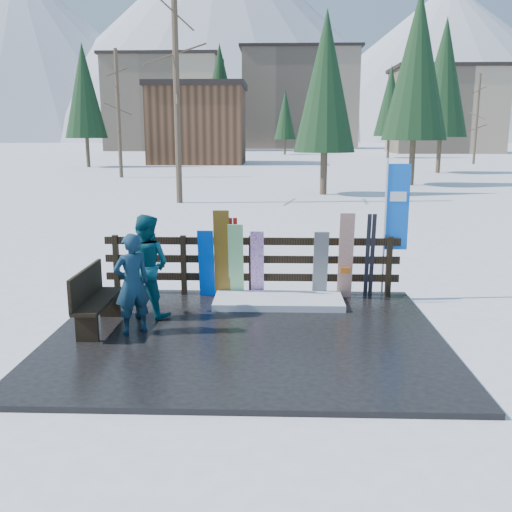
{
  "coord_description": "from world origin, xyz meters",
  "views": [
    {
      "loc": [
        0.43,
        -8.37,
        3.09
      ],
      "look_at": [
        0.12,
        1.0,
        1.1
      ],
      "focal_mm": 40.0,
      "sensor_mm": 36.0,
      "label": 1
    }
  ],
  "objects_px": {
    "snowboard_4": "(320,265)",
    "person_back": "(146,266)",
    "snowboard_3": "(257,264)",
    "rental_flag": "(395,212)",
    "snowboard_2": "(222,254)",
    "snowboard_1": "(236,261)",
    "snowboard_5": "(346,256)",
    "person_front": "(132,284)",
    "bench": "(93,297)",
    "snowboard_0": "(206,264)"
  },
  "relations": [
    {
      "from": "person_back",
      "to": "rental_flag",
      "type": "bearing_deg",
      "value": -143.67
    },
    {
      "from": "snowboard_1",
      "to": "snowboard_2",
      "type": "height_order",
      "value": "snowboard_2"
    },
    {
      "from": "snowboard_5",
      "to": "snowboard_1",
      "type": "bearing_deg",
      "value": 180.0
    },
    {
      "from": "snowboard_5",
      "to": "rental_flag",
      "type": "height_order",
      "value": "rental_flag"
    },
    {
      "from": "snowboard_3",
      "to": "snowboard_4",
      "type": "relative_size",
      "value": 1.03
    },
    {
      "from": "snowboard_4",
      "to": "rental_flag",
      "type": "bearing_deg",
      "value": 11.11
    },
    {
      "from": "snowboard_0",
      "to": "person_front",
      "type": "xyz_separation_m",
      "value": [
        -0.91,
        -1.97,
        0.13
      ]
    },
    {
      "from": "snowboard_2",
      "to": "person_back",
      "type": "distance_m",
      "value": 1.63
    },
    {
      "from": "snowboard_3",
      "to": "snowboard_1",
      "type": "bearing_deg",
      "value": 180.0
    },
    {
      "from": "snowboard_1",
      "to": "person_front",
      "type": "xyz_separation_m",
      "value": [
        -1.46,
        -1.97,
        0.07
      ]
    },
    {
      "from": "snowboard_0",
      "to": "person_front",
      "type": "distance_m",
      "value": 2.17
    },
    {
      "from": "snowboard_0",
      "to": "person_back",
      "type": "distance_m",
      "value": 1.45
    },
    {
      "from": "bench",
      "to": "person_back",
      "type": "distance_m",
      "value": 1.03
    },
    {
      "from": "snowboard_2",
      "to": "person_back",
      "type": "height_order",
      "value": "person_back"
    },
    {
      "from": "snowboard_1",
      "to": "snowboard_2",
      "type": "bearing_deg",
      "value": 180.0
    },
    {
      "from": "snowboard_4",
      "to": "person_back",
      "type": "height_order",
      "value": "person_back"
    },
    {
      "from": "snowboard_3",
      "to": "person_back",
      "type": "bearing_deg",
      "value": -148.1
    },
    {
      "from": "snowboard_0",
      "to": "person_front",
      "type": "height_order",
      "value": "person_front"
    },
    {
      "from": "snowboard_2",
      "to": "snowboard_1",
      "type": "bearing_deg",
      "value": 0.0
    },
    {
      "from": "snowboard_0",
      "to": "snowboard_4",
      "type": "relative_size",
      "value": 1.0
    },
    {
      "from": "snowboard_2",
      "to": "snowboard_3",
      "type": "relative_size",
      "value": 1.24
    },
    {
      "from": "snowboard_0",
      "to": "snowboard_3",
      "type": "height_order",
      "value": "snowboard_3"
    },
    {
      "from": "snowboard_4",
      "to": "snowboard_2",
      "type": "bearing_deg",
      "value": 180.0
    },
    {
      "from": "snowboard_2",
      "to": "snowboard_5",
      "type": "relative_size",
      "value": 1.03
    },
    {
      "from": "snowboard_1",
      "to": "snowboard_4",
      "type": "xyz_separation_m",
      "value": [
        1.58,
        0.0,
        -0.06
      ]
    },
    {
      "from": "bench",
      "to": "snowboard_0",
      "type": "xyz_separation_m",
      "value": [
        1.57,
        1.8,
        0.14
      ]
    },
    {
      "from": "person_front",
      "to": "person_back",
      "type": "distance_m",
      "value": 0.84
    },
    {
      "from": "snowboard_5",
      "to": "person_front",
      "type": "relative_size",
      "value": 1.05
    },
    {
      "from": "snowboard_4",
      "to": "person_back",
      "type": "relative_size",
      "value": 0.76
    },
    {
      "from": "snowboard_2",
      "to": "rental_flag",
      "type": "relative_size",
      "value": 0.65
    },
    {
      "from": "snowboard_3",
      "to": "snowboard_5",
      "type": "height_order",
      "value": "snowboard_5"
    },
    {
      "from": "snowboard_2",
      "to": "snowboard_3",
      "type": "xyz_separation_m",
      "value": [
        0.66,
        0.0,
        -0.18
      ]
    },
    {
      "from": "snowboard_0",
      "to": "snowboard_4",
      "type": "bearing_deg",
      "value": 0.0
    },
    {
      "from": "snowboard_2",
      "to": "rental_flag",
      "type": "distance_m",
      "value": 3.31
    },
    {
      "from": "bench",
      "to": "rental_flag",
      "type": "distance_m",
      "value": 5.59
    },
    {
      "from": "bench",
      "to": "person_back",
      "type": "bearing_deg",
      "value": 43.22
    },
    {
      "from": "bench",
      "to": "snowboard_2",
      "type": "distance_m",
      "value": 2.61
    },
    {
      "from": "snowboard_0",
      "to": "snowboard_2",
      "type": "distance_m",
      "value": 0.35
    },
    {
      "from": "rental_flag",
      "to": "snowboard_1",
      "type": "bearing_deg",
      "value": -174.77
    },
    {
      "from": "snowboard_2",
      "to": "snowboard_5",
      "type": "xyz_separation_m",
      "value": [
        2.3,
        0.0,
        -0.02
      ]
    },
    {
      "from": "snowboard_3",
      "to": "rental_flag",
      "type": "bearing_deg",
      "value": 6.04
    },
    {
      "from": "snowboard_5",
      "to": "rental_flag",
      "type": "distance_m",
      "value": 1.24
    },
    {
      "from": "snowboard_5",
      "to": "person_back",
      "type": "height_order",
      "value": "person_back"
    },
    {
      "from": "snowboard_4",
      "to": "person_back",
      "type": "distance_m",
      "value": 3.22
    },
    {
      "from": "bench",
      "to": "snowboard_5",
      "type": "relative_size",
      "value": 0.91
    },
    {
      "from": "snowboard_5",
      "to": "rental_flag",
      "type": "xyz_separation_m",
      "value": [
        0.91,
        0.27,
        0.79
      ]
    },
    {
      "from": "snowboard_1",
      "to": "snowboard_3",
      "type": "distance_m",
      "value": 0.4
    },
    {
      "from": "snowboard_0",
      "to": "snowboard_5",
      "type": "relative_size",
      "value": 0.81
    },
    {
      "from": "snowboard_4",
      "to": "snowboard_5",
      "type": "distance_m",
      "value": 0.49
    },
    {
      "from": "snowboard_5",
      "to": "bench",
      "type": "bearing_deg",
      "value": -156.67
    }
  ]
}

